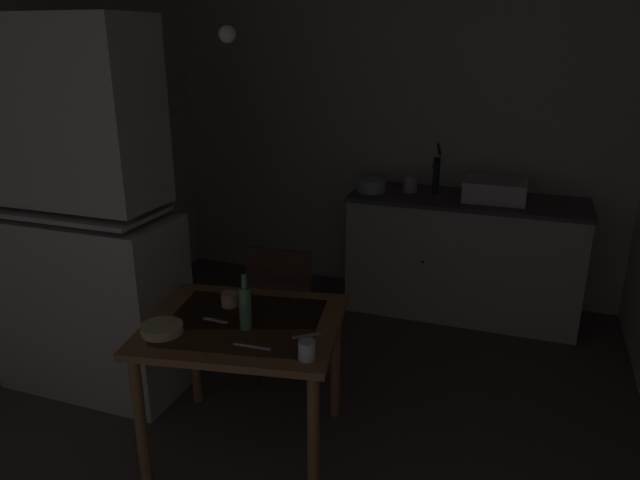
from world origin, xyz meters
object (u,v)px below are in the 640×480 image
object	(u,v)px
chair_far_side	(286,310)
dining_table	(244,340)
mug_tall	(230,299)
hutch_cabinet	(81,228)
mixing_bowl_counter	(371,185)
serving_bowl_wide	(162,329)
sink_basin	(495,190)
hand_pump	(436,172)
glass_bottle	(245,307)

from	to	relation	value
chair_far_side	dining_table	bearing A→B (deg)	-86.13
mug_tall	hutch_cabinet	bearing A→B (deg)	174.22
mixing_bowl_counter	serving_bowl_wide	size ratio (longest dim) A/B	1.11
sink_basin	hand_pump	xyz separation A→B (m)	(-0.44, 0.05, 0.09)
mixing_bowl_counter	serving_bowl_wide	world-z (taller)	mixing_bowl_counter
sink_basin	serving_bowl_wide	world-z (taller)	sink_basin
hutch_cabinet	sink_basin	bearing A→B (deg)	39.63
serving_bowl_wide	dining_table	bearing A→B (deg)	36.83
hutch_cabinet	dining_table	bearing A→B (deg)	-12.04
mixing_bowl_counter	dining_table	xyz separation A→B (m)	(-0.11, -1.99, -0.34)
mixing_bowl_counter	dining_table	distance (m)	2.02
hutch_cabinet	serving_bowl_wide	distance (m)	0.99
hutch_cabinet	serving_bowl_wide	world-z (taller)	hutch_cabinet
sink_basin	mug_tall	size ratio (longest dim) A/B	5.00
mixing_bowl_counter	serving_bowl_wide	bearing A→B (deg)	-100.71
sink_basin	mixing_bowl_counter	bearing A→B (deg)	-176.89
hutch_cabinet	mixing_bowl_counter	xyz separation A→B (m)	(1.25, 1.75, -0.05)
hand_pump	mixing_bowl_counter	size ratio (longest dim) A/B	1.77
mixing_bowl_counter	glass_bottle	bearing A→B (deg)	-91.85
serving_bowl_wide	mug_tall	bearing A→B (deg)	66.59
hand_pump	serving_bowl_wide	world-z (taller)	hand_pump
hand_pump	mug_tall	size ratio (longest dim) A/B	4.43
hand_pump	dining_table	distance (m)	2.22
sink_basin	glass_bottle	size ratio (longest dim) A/B	1.57
dining_table	chair_far_side	distance (m)	0.65
mixing_bowl_counter	serving_bowl_wide	distance (m)	2.27
mug_tall	glass_bottle	bearing A→B (deg)	-46.05
serving_bowl_wide	glass_bottle	size ratio (longest dim) A/B	0.71
hutch_cabinet	hand_pump	bearing A→B (deg)	46.81
chair_far_side	serving_bowl_wide	distance (m)	0.94
hutch_cabinet	dining_table	xyz separation A→B (m)	(1.14, -0.24, -0.39)
sink_basin	dining_table	bearing A→B (deg)	-116.78
hand_pump	dining_table	xyz separation A→B (m)	(-0.59, -2.09, -0.46)
hand_pump	serving_bowl_wide	size ratio (longest dim) A/B	1.96
mixing_bowl_counter	dining_table	bearing A→B (deg)	-93.20
sink_basin	mixing_bowl_counter	distance (m)	0.92
serving_bowl_wide	mug_tall	xyz separation A→B (m)	(0.16, 0.37, 0.02)
sink_basin	chair_far_side	size ratio (longest dim) A/B	0.48
serving_bowl_wide	glass_bottle	world-z (taller)	glass_bottle
sink_basin	hutch_cabinet	bearing A→B (deg)	-140.37
serving_bowl_wide	mixing_bowl_counter	bearing A→B (deg)	79.29
hutch_cabinet	mixing_bowl_counter	bearing A→B (deg)	54.39
sink_basin	chair_far_side	xyz separation A→B (m)	(-1.07, -1.40, -0.50)
hand_pump	mug_tall	bearing A→B (deg)	-110.76
hutch_cabinet	sink_basin	size ratio (longest dim) A/B	4.93
hand_pump	chair_far_side	size ratio (longest dim) A/B	0.42
glass_bottle	chair_far_side	bearing A→B (deg)	97.25
dining_table	mug_tall	distance (m)	0.25
hand_pump	mixing_bowl_counter	world-z (taller)	hand_pump
mixing_bowl_counter	chair_far_side	world-z (taller)	mixing_bowl_counter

